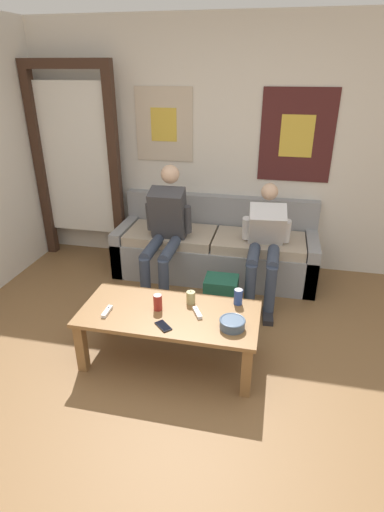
% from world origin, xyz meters
% --- Properties ---
extents(ground_plane, '(18.00, 18.00, 0.00)m').
position_xyz_m(ground_plane, '(0.00, 0.00, 0.00)').
color(ground_plane, brown).
extents(wall_back, '(10.00, 0.07, 2.55)m').
position_xyz_m(wall_back, '(0.00, 2.42, 1.28)').
color(wall_back, silver).
rests_on(wall_back, ground_plane).
extents(door_frame, '(1.00, 0.10, 2.15)m').
position_xyz_m(door_frame, '(-1.70, 2.20, 1.20)').
color(door_frame, '#382319').
rests_on(door_frame, ground_plane).
extents(couch, '(2.12, 0.74, 0.80)m').
position_xyz_m(couch, '(-0.10, 2.05, 0.28)').
color(couch, gray).
rests_on(couch, ground_plane).
extents(coffee_table, '(1.33, 0.61, 0.43)m').
position_xyz_m(coffee_table, '(-0.20, 0.54, 0.37)').
color(coffee_table, olive).
rests_on(coffee_table, ground_plane).
extents(person_seated_adult, '(0.47, 0.92, 1.21)m').
position_xyz_m(person_seated_adult, '(-0.54, 1.66, 0.65)').
color(person_seated_adult, '#384256').
rests_on(person_seated_adult, ground_plane).
extents(person_seated_teen, '(0.47, 0.94, 1.05)m').
position_xyz_m(person_seated_teen, '(0.43, 1.69, 0.58)').
color(person_seated_teen, '#384256').
rests_on(person_seated_teen, ground_plane).
extents(backpack, '(0.30, 0.28, 0.37)m').
position_xyz_m(backpack, '(0.09, 1.24, 0.18)').
color(backpack, '#1E5642').
rests_on(backpack, ground_plane).
extents(ceramic_bowl, '(0.18, 0.18, 0.07)m').
position_xyz_m(ceramic_bowl, '(0.28, 0.44, 0.47)').
color(ceramic_bowl, '#475B75').
rests_on(ceramic_bowl, coffee_table).
extents(pillar_candle, '(0.07, 0.07, 0.11)m').
position_xyz_m(pillar_candle, '(-0.07, 0.69, 0.48)').
color(pillar_candle, tan).
rests_on(pillar_candle, coffee_table).
extents(drink_can_blue, '(0.07, 0.07, 0.12)m').
position_xyz_m(drink_can_blue, '(0.28, 0.76, 0.50)').
color(drink_can_blue, '#28479E').
rests_on(drink_can_blue, coffee_table).
extents(drink_can_red, '(0.07, 0.07, 0.12)m').
position_xyz_m(drink_can_red, '(-0.29, 0.55, 0.50)').
color(drink_can_red, maroon).
rests_on(drink_can_red, coffee_table).
extents(game_controller_near_left, '(0.10, 0.14, 0.03)m').
position_xyz_m(game_controller_near_left, '(0.01, 0.55, 0.45)').
color(game_controller_near_left, white).
rests_on(game_controller_near_left, coffee_table).
extents(game_controller_near_right, '(0.03, 0.14, 0.03)m').
position_xyz_m(game_controller_near_right, '(-0.65, 0.43, 0.45)').
color(game_controller_near_right, white).
rests_on(game_controller_near_right, coffee_table).
extents(cell_phone, '(0.14, 0.14, 0.01)m').
position_xyz_m(cell_phone, '(-0.19, 0.35, 0.44)').
color(cell_phone, black).
rests_on(cell_phone, coffee_table).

